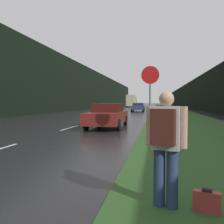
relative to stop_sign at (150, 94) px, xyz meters
name	(u,v)px	position (x,y,z in m)	size (l,w,h in m)	color
grass_verge	(171,111)	(2.50, 29.88, -1.84)	(6.00, 240.00, 0.02)	#2D5123
lane_stripe_c	(71,128)	(-4.72, 3.48, -1.84)	(0.12, 3.00, 0.01)	silver
lane_stripe_d	(99,119)	(-4.72, 10.48, -1.84)	(0.12, 3.00, 0.01)	silver
lane_stripe_e	(113,115)	(-4.72, 17.48, -1.84)	(0.12, 3.00, 0.01)	silver
treeline_far_side	(86,89)	(-14.93, 39.88, 2.56)	(2.00, 140.00, 8.80)	black
treeline_near_side	(199,94)	(8.50, 39.88, 1.17)	(2.00, 140.00, 6.03)	black
stop_sign	(150,94)	(0.00, 0.00, 0.00)	(0.72, 0.07, 2.97)	slate
hitchhiker_with_backpack	(166,142)	(0.39, -6.36, -0.89)	(0.57, 0.47, 1.67)	navy
suitcase	(207,202)	(0.94, -6.40, -1.69)	(0.38, 0.19, 0.35)	#9E3333
car_passing_near	(108,115)	(-2.61, 4.14, -1.13)	(1.95, 4.80, 1.42)	maroon
car_passing_far	(138,107)	(-2.61, 27.63, -1.14)	(1.93, 4.59, 1.35)	#2D3856
delivery_truck	(132,101)	(-6.83, 58.41, -0.03)	(2.43, 9.05, 3.43)	#6E684F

